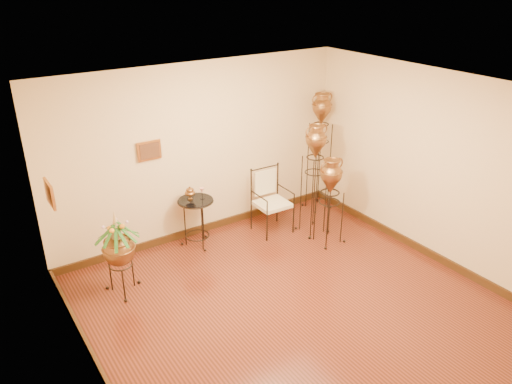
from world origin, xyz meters
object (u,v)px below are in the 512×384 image
planter_urn (118,247)px  armchair (272,202)px  amphora_mid (314,179)px  side_table (197,221)px  amphora_tall (319,151)px

planter_urn → armchair: size_ratio=1.16×
amphora_mid → side_table: size_ratio=1.87×
amphora_tall → planter_urn: 3.94m
side_table → amphora_tall: bearing=-0.0°
amphora_tall → armchair: size_ratio=2.00×
amphora_tall → armchair: amphora_tall is taller
amphora_tall → armchair: 1.35m
armchair → amphora_tall: bearing=14.8°
side_table → armchair: bearing=-12.7°
amphora_tall → side_table: amphora_tall is taller
planter_urn → armchair: planter_urn is taller
armchair → side_table: (-1.25, 0.28, -0.13)m
planter_urn → amphora_tall: bearing=8.4°
planter_urn → side_table: (1.43, 0.57, -0.29)m
amphora_mid → armchair: size_ratio=1.74×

